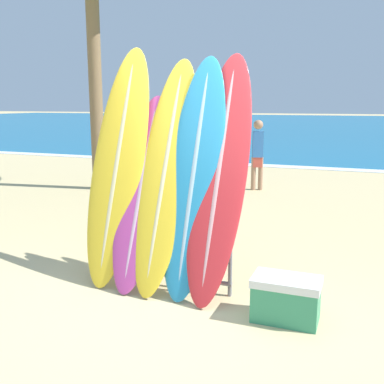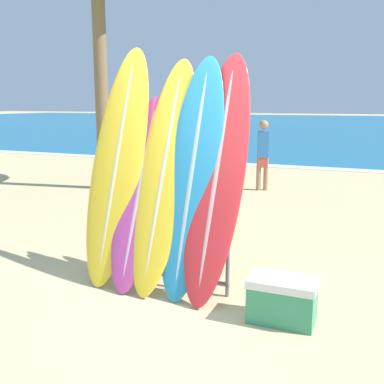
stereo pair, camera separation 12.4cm
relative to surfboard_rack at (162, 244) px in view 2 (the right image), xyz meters
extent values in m
plane|color=tan|center=(0.24, -0.32, -0.44)|extent=(160.00, 160.00, 0.00)
cube|color=#146693|center=(0.24, 39.05, -0.44)|extent=(120.00, 60.00, 0.00)
cube|color=white|center=(0.24, 9.35, -0.44)|extent=(120.00, 0.60, 0.01)
cylinder|color=slate|center=(-0.71, 0.00, -0.03)|extent=(0.04, 0.04, 0.82)
cylinder|color=slate|center=(0.71, 0.00, -0.03)|extent=(0.04, 0.04, 0.82)
cylinder|color=slate|center=(0.00, 0.00, 0.36)|extent=(1.45, 0.04, 0.04)
cylinder|color=slate|center=(0.00, 0.00, -0.32)|extent=(1.45, 0.04, 0.04)
ellipsoid|color=yellow|center=(-0.57, 0.13, 0.79)|extent=(0.60, 0.99, 2.47)
ellipsoid|color=beige|center=(-0.57, 0.13, 0.79)|extent=(0.11, 0.96, 2.37)
ellipsoid|color=#B23D8E|center=(-0.26, 0.05, 0.53)|extent=(0.51, 0.92, 1.95)
ellipsoid|color=#CAA1BE|center=(-0.26, 0.05, 0.53)|extent=(0.09, 0.89, 1.87)
ellipsoid|color=yellow|center=(-0.02, 0.12, 0.72)|extent=(0.55, 1.09, 2.34)
ellipsoid|color=beige|center=(-0.02, 0.12, 0.72)|extent=(0.10, 1.06, 2.25)
ellipsoid|color=teal|center=(0.29, 0.11, 0.73)|extent=(0.55, 1.00, 2.35)
ellipsoid|color=#98BACC|center=(0.29, 0.11, 0.73)|extent=(0.10, 0.97, 2.26)
ellipsoid|color=red|center=(0.54, 0.14, 0.74)|extent=(0.55, 1.14, 2.38)
ellipsoid|color=#D19A9C|center=(0.54, 0.14, 0.74)|extent=(0.10, 1.11, 2.29)
cylinder|color=#A87A5B|center=(-1.02, 3.68, -0.04)|extent=(0.11, 0.11, 0.82)
cylinder|color=#A87A5B|center=(-1.05, 3.50, -0.04)|extent=(0.11, 0.11, 0.82)
cube|color=#478466|center=(-1.04, 3.59, 0.25)|extent=(0.18, 0.25, 0.25)
cube|color=white|center=(-1.04, 3.59, 0.69)|extent=(0.20, 0.28, 0.64)
sphere|color=#A87A5B|center=(-1.04, 3.59, 1.16)|extent=(0.23, 0.23, 0.23)
cylinder|color=#846047|center=(-1.71, 6.51, -0.04)|extent=(0.11, 0.11, 0.80)
cylinder|color=#846047|center=(-1.57, 6.62, -0.04)|extent=(0.11, 0.11, 0.80)
cube|color=#478466|center=(-1.64, 6.57, 0.24)|extent=(0.26, 0.25, 0.24)
cube|color=gold|center=(-1.64, 6.57, 0.67)|extent=(0.29, 0.27, 0.63)
sphere|color=#846047|center=(-1.64, 6.57, 1.13)|extent=(0.23, 0.23, 0.23)
cylinder|color=tan|center=(-0.37, 2.00, -0.04)|extent=(0.11, 0.11, 0.80)
cylinder|color=tan|center=(-0.22, 2.10, -0.04)|extent=(0.11, 0.11, 0.80)
cube|color=#282D38|center=(-0.30, 2.05, 0.24)|extent=(0.27, 0.24, 0.24)
cube|color=white|center=(-0.30, 2.05, 0.67)|extent=(0.29, 0.26, 0.63)
sphere|color=tan|center=(-0.30, 2.05, 1.14)|extent=(0.23, 0.23, 0.23)
cylinder|color=#A87A5B|center=(-0.24, 5.52, -0.09)|extent=(0.10, 0.10, 0.71)
cylinder|color=#A87A5B|center=(-0.39, 5.46, -0.09)|extent=(0.10, 0.10, 0.71)
cube|color=#CC4C3D|center=(-0.31, 5.49, 0.16)|extent=(0.23, 0.19, 0.21)
cube|color=#3370BC|center=(-0.31, 5.49, 0.55)|extent=(0.25, 0.21, 0.56)
sphere|color=#A87A5B|center=(-0.31, 5.49, 0.96)|extent=(0.20, 0.20, 0.20)
cylinder|color=brown|center=(-3.58, 4.38, 1.71)|extent=(0.28, 0.28, 4.30)
cube|color=#389366|center=(1.30, -0.30, -0.29)|extent=(0.56, 0.34, 0.32)
cube|color=white|center=(1.30, -0.30, -0.09)|extent=(0.58, 0.35, 0.07)
camera|label=1|loc=(1.85, -3.97, 1.41)|focal=42.00mm
camera|label=2|loc=(1.97, -3.92, 1.41)|focal=42.00mm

